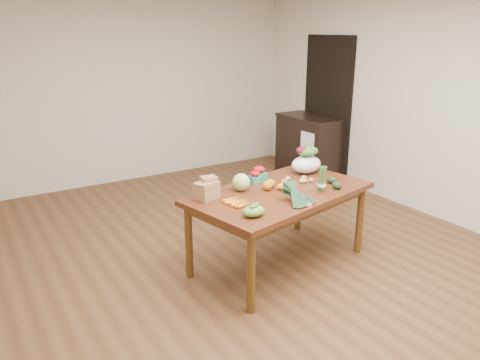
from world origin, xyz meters
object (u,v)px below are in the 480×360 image
cabinet (308,147)px  dining_table (279,228)px  mandarin_cluster (286,186)px  asparagus_bundle (322,179)px  paper_bag (207,189)px  salad_bag (306,161)px  kale_bunch (300,195)px  cabbage (241,182)px

cabinet → dining_table: bearing=-135.1°
mandarin_cluster → asparagus_bundle: size_ratio=0.72×
cabinet → asparagus_bundle: (-1.74, -2.26, 0.40)m
paper_bag → mandarin_cluster: size_ratio=1.49×
salad_bag → kale_bunch: bearing=-132.6°
dining_table → cabinet: 2.89m
salad_bag → paper_bag: bearing=-173.3°
asparagus_bundle → salad_bag: 0.60m
cabbage → mandarin_cluster: bearing=-30.0°
cabbage → kale_bunch: (0.25, -0.56, -0.00)m
cabinet → kale_bunch: bearing=-131.2°
cabbage → salad_bag: (0.87, 0.12, 0.05)m
paper_bag → asparagus_bundle: 1.06m
paper_bag → mandarin_cluster: paper_bag is taller
dining_table → cabinet: bearing=32.8°
paper_bag → cabbage: size_ratio=1.63×
cabinet → kale_bunch: size_ratio=2.55×
cabinet → kale_bunch: (-2.10, -2.40, 0.36)m
dining_table → kale_bunch: bearing=-110.5°
dining_table → salad_bag: 0.82m
mandarin_cluster → kale_bunch: (-0.11, -0.35, 0.04)m
dining_table → paper_bag: bearing=153.6°
dining_table → asparagus_bundle: size_ratio=6.86×
cabinet → mandarin_cluster: size_ratio=5.67×
paper_bag → kale_bunch: bearing=-40.5°
cabinet → asparagus_bundle: size_ratio=4.08×
cabinet → mandarin_cluster: bearing=-134.1°
mandarin_cluster → asparagus_bundle: (0.24, -0.21, 0.08)m
asparagus_bundle → mandarin_cluster: bearing=126.9°
cabinet → paper_bag: same height
cabbage → salad_bag: size_ratio=0.50×
cabbage → asparagus_bundle: size_ratio=0.66×
mandarin_cluster → kale_bunch: size_ratio=0.45×
dining_table → cabbage: cabbage is taller
paper_bag → salad_bag: (1.25, 0.15, 0.03)m
asparagus_bundle → kale_bunch: bearing=-171.2°
paper_bag → salad_bag: bearing=6.7°
asparagus_bundle → salad_bag: bearing=51.7°
dining_table → kale_bunch: 0.58m
paper_bag → kale_bunch: size_ratio=0.67×
mandarin_cluster → salad_bag: salad_bag is taller
mandarin_cluster → kale_bunch: kale_bunch is taller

